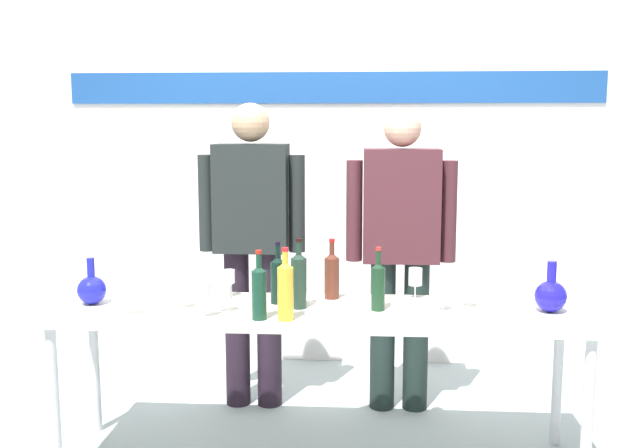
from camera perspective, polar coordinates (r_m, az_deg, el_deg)
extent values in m
cube|color=white|center=(4.68, 1.07, 6.79)|extent=(4.97, 0.10, 3.00)
cube|color=#1D4D97|center=(4.63, 1.04, 11.03)|extent=(3.48, 0.01, 0.20)
cube|color=silver|center=(3.32, -0.17, -7.20)|extent=(2.49, 0.58, 0.04)
cylinder|color=silver|center=(3.50, -20.81, -13.38)|extent=(0.05, 0.05, 0.71)
cylinder|color=silver|center=(3.35, 20.93, -14.37)|extent=(0.05, 0.05, 0.71)
cylinder|color=silver|center=(3.92, -17.85, -10.93)|extent=(0.05, 0.05, 0.71)
cylinder|color=silver|center=(3.78, 18.75, -11.65)|extent=(0.05, 0.05, 0.71)
sphere|color=#1C1FAF|center=(3.55, -18.06, -5.14)|extent=(0.14, 0.14, 0.14)
cylinder|color=#1C1FAF|center=(3.52, -18.14, -3.42)|extent=(0.04, 0.04, 0.10)
sphere|color=#1D19AF|center=(3.41, 18.24, -5.61)|extent=(0.15, 0.15, 0.15)
cylinder|color=#1D19AF|center=(3.38, 18.33, -3.73)|extent=(0.04, 0.04, 0.10)
cylinder|color=black|center=(4.08, -6.73, -8.40)|extent=(0.14, 0.14, 0.90)
cylinder|color=black|center=(4.05, -4.15, -8.48)|extent=(0.14, 0.14, 0.90)
cube|color=black|center=(3.92, -5.59, 2.12)|extent=(0.41, 0.22, 0.60)
cylinder|color=black|center=(3.97, -9.21, 1.70)|extent=(0.09, 0.09, 0.54)
cylinder|color=black|center=(3.89, -1.89, 1.66)|extent=(0.09, 0.09, 0.54)
sphere|color=tan|center=(3.90, -5.68, 8.22)|extent=(0.21, 0.21, 0.21)
cylinder|color=black|center=(4.03, 5.11, -8.96)|extent=(0.14, 0.14, 0.85)
cylinder|color=black|center=(4.04, 7.80, -8.96)|extent=(0.14, 0.14, 0.85)
cube|color=#49222A|center=(3.88, 6.63, 1.50)|extent=(0.42, 0.22, 0.62)
cylinder|color=#49222A|center=(3.88, 2.80, 1.08)|extent=(0.09, 0.09, 0.56)
cylinder|color=#49222A|center=(3.90, 10.41, 1.01)|extent=(0.09, 0.09, 0.56)
sphere|color=#DBA78C|center=(3.85, 6.73, 7.75)|extent=(0.20, 0.20, 0.20)
cylinder|color=#56271B|center=(3.48, 0.97, -4.44)|extent=(0.07, 0.07, 0.20)
cone|color=#56271B|center=(3.46, 0.97, -2.60)|extent=(0.07, 0.07, 0.03)
cylinder|color=#56271B|center=(3.45, 0.97, -2.14)|extent=(0.02, 0.02, 0.08)
cylinder|color=#A81615|center=(3.44, 0.97, -1.35)|extent=(0.03, 0.03, 0.02)
cylinder|color=gold|center=(3.09, -2.83, -5.70)|extent=(0.07, 0.07, 0.24)
cone|color=gold|center=(3.07, -2.84, -3.32)|extent=(0.07, 0.07, 0.03)
cylinder|color=gold|center=(3.06, -2.85, -2.89)|extent=(0.03, 0.03, 0.07)
cylinder|color=red|center=(3.05, -2.85, -2.07)|extent=(0.03, 0.03, 0.02)
cylinder|color=#133828|center=(3.12, -4.97, -5.80)|extent=(0.07, 0.07, 0.22)
cone|color=#133828|center=(3.09, -5.00, -3.64)|extent=(0.07, 0.07, 0.03)
cylinder|color=#133828|center=(3.09, -5.00, -3.14)|extent=(0.02, 0.02, 0.08)
cylinder|color=#AF1F14|center=(3.08, -5.02, -2.28)|extent=(0.03, 0.03, 0.02)
cylinder|color=black|center=(3.39, -3.45, -4.78)|extent=(0.07, 0.07, 0.20)
cone|color=black|center=(3.37, -3.47, -2.90)|extent=(0.07, 0.07, 0.03)
cylinder|color=black|center=(3.36, -3.47, -2.43)|extent=(0.02, 0.02, 0.08)
cylinder|color=black|center=(3.35, -3.48, -1.63)|extent=(0.03, 0.03, 0.02)
cylinder|color=#16351E|center=(3.27, 4.75, -5.29)|extent=(0.06, 0.06, 0.20)
cone|color=#16351E|center=(3.25, 4.77, -3.36)|extent=(0.06, 0.06, 0.03)
cylinder|color=#16351E|center=(3.24, 4.78, -2.86)|extent=(0.02, 0.02, 0.08)
cylinder|color=#B42823|center=(3.23, 4.79, -2.02)|extent=(0.03, 0.03, 0.02)
cylinder|color=#1E3328|center=(3.30, -1.73, -4.83)|extent=(0.07, 0.07, 0.24)
cone|color=#1E3328|center=(3.27, -1.74, -2.58)|extent=(0.07, 0.07, 0.03)
cylinder|color=#1E3328|center=(3.27, -1.74, -2.13)|extent=(0.03, 0.03, 0.08)
cylinder|color=black|center=(3.26, -1.74, -1.31)|extent=(0.03, 0.03, 0.02)
cylinder|color=white|center=(3.37, -11.17, -6.76)|extent=(0.06, 0.06, 0.00)
cylinder|color=white|center=(3.36, -11.19, -6.22)|extent=(0.01, 0.01, 0.06)
cylinder|color=white|center=(3.34, -11.22, -4.98)|extent=(0.07, 0.07, 0.09)
cylinder|color=white|center=(3.31, -15.48, -7.16)|extent=(0.05, 0.05, 0.00)
cylinder|color=white|center=(3.30, -15.51, -6.47)|extent=(0.01, 0.01, 0.08)
cylinder|color=white|center=(3.28, -15.56, -5.08)|extent=(0.07, 0.07, 0.08)
cylinder|color=white|center=(3.29, -7.74, -7.05)|extent=(0.05, 0.05, 0.00)
cylinder|color=white|center=(3.28, -7.75, -6.55)|extent=(0.01, 0.01, 0.06)
cylinder|color=white|center=(3.26, -7.77, -5.48)|extent=(0.07, 0.07, 0.07)
cylinder|color=white|center=(3.57, -7.39, -5.84)|extent=(0.06, 0.06, 0.00)
cylinder|color=white|center=(3.56, -7.40, -5.30)|extent=(0.01, 0.01, 0.07)
cylinder|color=white|center=(3.54, -7.42, -4.24)|extent=(0.06, 0.06, 0.07)
cylinder|color=white|center=(3.21, -9.34, -7.46)|extent=(0.06, 0.06, 0.00)
cylinder|color=white|center=(3.20, -9.36, -6.88)|extent=(0.01, 0.01, 0.06)
cylinder|color=white|center=(3.18, -9.39, -5.57)|extent=(0.06, 0.06, 0.09)
cylinder|color=white|center=(3.40, 11.88, -6.65)|extent=(0.06, 0.06, 0.00)
cylinder|color=white|center=(3.39, 11.89, -6.13)|extent=(0.01, 0.01, 0.06)
cylinder|color=white|center=(3.37, 11.93, -4.90)|extent=(0.07, 0.07, 0.09)
cylinder|color=white|center=(3.32, 9.94, -6.94)|extent=(0.06, 0.06, 0.00)
cylinder|color=white|center=(3.31, 9.95, -6.43)|extent=(0.01, 0.01, 0.06)
cylinder|color=white|center=(3.30, 9.98, -5.24)|extent=(0.06, 0.06, 0.08)
cylinder|color=white|center=(3.54, 7.73, -5.96)|extent=(0.06, 0.06, 0.00)
cylinder|color=white|center=(3.53, 7.74, -5.44)|extent=(0.01, 0.01, 0.06)
cylinder|color=white|center=(3.51, 7.76, -4.26)|extent=(0.07, 0.07, 0.09)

